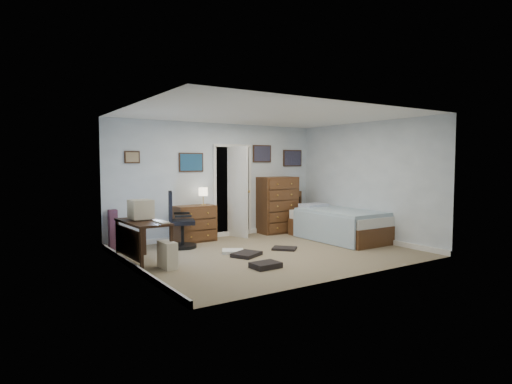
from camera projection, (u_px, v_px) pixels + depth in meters
floor at (270, 253)px, 7.82m from camera, size 5.00×4.00×0.02m
computer_desk at (138, 231)px, 6.94m from camera, size 0.61×1.23×0.70m
crt_monitor at (141, 209)px, 7.10m from camera, size 0.37×0.35×0.33m
keyboard at (161, 222)px, 6.78m from camera, size 0.16×0.38×0.02m
pc_tower at (168, 255)px, 6.66m from camera, size 0.21×0.40×0.42m
office_chair at (179, 226)px, 8.21m from camera, size 0.68×0.68×1.10m
media_stack at (113, 230)px, 8.09m from camera, size 0.15×0.15×0.76m
low_dresser at (195, 224)px, 8.90m from camera, size 0.87×0.46×0.75m
table_lamp at (203, 192)px, 8.97m from camera, size 0.20×0.20×0.37m
doorway at (226, 190)px, 9.83m from camera, size 0.96×1.12×2.05m
tall_dresser at (277, 205)px, 10.01m from camera, size 0.91×0.55×1.31m
headboard_bookcase at (281, 210)px, 10.22m from camera, size 1.06×0.28×0.95m
bed at (338, 224)px, 9.13m from camera, size 1.16×2.15×0.70m
wall_posters at (241, 158)px, 9.66m from camera, size 4.38×0.04×0.60m
floor_clutter at (256, 256)px, 7.39m from camera, size 1.58×1.65×0.09m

